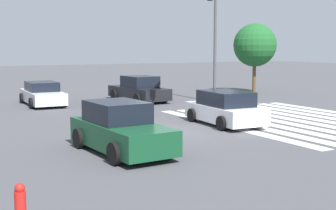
{
  "coord_description": "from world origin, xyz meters",
  "views": [
    {
      "loc": [
        -16.22,
        9.2,
        3.42
      ],
      "look_at": [
        0.0,
        0.0,
        1.11
      ],
      "focal_mm": 50.0,
      "sensor_mm": 36.0,
      "label": 1
    }
  ],
  "objects_px": {
    "tree_corner_a": "(255,45)",
    "fire_hydrant": "(20,205)",
    "car_4": "(120,129)",
    "car_3": "(139,90)",
    "car_0": "(42,94)",
    "car_2": "(225,109)",
    "traffic_signal_mast": "(208,11)"
  },
  "relations": [
    {
      "from": "traffic_signal_mast",
      "to": "car_3",
      "type": "bearing_deg",
      "value": -108.0
    },
    {
      "from": "traffic_signal_mast",
      "to": "tree_corner_a",
      "type": "height_order",
      "value": "traffic_signal_mast"
    },
    {
      "from": "tree_corner_a",
      "to": "fire_hydrant",
      "type": "bearing_deg",
      "value": 131.05
    },
    {
      "from": "car_3",
      "to": "car_4",
      "type": "height_order",
      "value": "car_4"
    },
    {
      "from": "car_3",
      "to": "fire_hydrant",
      "type": "relative_size",
      "value": 5.8
    },
    {
      "from": "car_4",
      "to": "car_3",
      "type": "bearing_deg",
      "value": 148.6
    },
    {
      "from": "car_0",
      "to": "tree_corner_a",
      "type": "bearing_deg",
      "value": 90.58
    },
    {
      "from": "fire_hydrant",
      "to": "traffic_signal_mast",
      "type": "bearing_deg",
      "value": -45.17
    },
    {
      "from": "car_4",
      "to": "fire_hydrant",
      "type": "height_order",
      "value": "car_4"
    },
    {
      "from": "car_0",
      "to": "tree_corner_a",
      "type": "height_order",
      "value": "tree_corner_a"
    },
    {
      "from": "car_3",
      "to": "car_4",
      "type": "bearing_deg",
      "value": 147.2
    },
    {
      "from": "tree_corner_a",
      "to": "car_0",
      "type": "bearing_deg",
      "value": 88.18
    },
    {
      "from": "traffic_signal_mast",
      "to": "car_3",
      "type": "distance_m",
      "value": 6.85
    },
    {
      "from": "traffic_signal_mast",
      "to": "car_0",
      "type": "relative_size",
      "value": 1.51
    },
    {
      "from": "car_0",
      "to": "car_4",
      "type": "distance_m",
      "value": 13.95
    },
    {
      "from": "car_2",
      "to": "tree_corner_a",
      "type": "relative_size",
      "value": 0.82
    },
    {
      "from": "traffic_signal_mast",
      "to": "fire_hydrant",
      "type": "bearing_deg",
      "value": -0.17
    },
    {
      "from": "car_0",
      "to": "car_2",
      "type": "height_order",
      "value": "car_2"
    },
    {
      "from": "tree_corner_a",
      "to": "traffic_signal_mast",
      "type": "bearing_deg",
      "value": 123.09
    },
    {
      "from": "traffic_signal_mast",
      "to": "car_4",
      "type": "xyz_separation_m",
      "value": [
        -8.46,
        9.22,
        -4.7
      ]
    },
    {
      "from": "traffic_signal_mast",
      "to": "car_4",
      "type": "relative_size",
      "value": 1.6
    },
    {
      "from": "traffic_signal_mast",
      "to": "car_0",
      "type": "distance_m",
      "value": 10.91
    },
    {
      "from": "fire_hydrant",
      "to": "car_4",
      "type": "bearing_deg",
      "value": -40.74
    },
    {
      "from": "car_3",
      "to": "tree_corner_a",
      "type": "distance_m",
      "value": 10.27
    },
    {
      "from": "car_4",
      "to": "fire_hydrant",
      "type": "distance_m",
      "value": 6.53
    },
    {
      "from": "traffic_signal_mast",
      "to": "tree_corner_a",
      "type": "bearing_deg",
      "value": 168.09
    },
    {
      "from": "car_2",
      "to": "fire_hydrant",
      "type": "relative_size",
      "value": 4.96
    },
    {
      "from": "car_3",
      "to": "fire_hydrant",
      "type": "xyz_separation_m",
      "value": [
        -17.82,
        11.23,
        -0.3
      ]
    },
    {
      "from": "car_4",
      "to": "fire_hydrant",
      "type": "relative_size",
      "value": 5.26
    },
    {
      "from": "car_3",
      "to": "car_0",
      "type": "bearing_deg",
      "value": 75.67
    },
    {
      "from": "car_0",
      "to": "car_2",
      "type": "relative_size",
      "value": 1.12
    },
    {
      "from": "traffic_signal_mast",
      "to": "car_0",
      "type": "bearing_deg",
      "value": -78.82
    }
  ]
}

